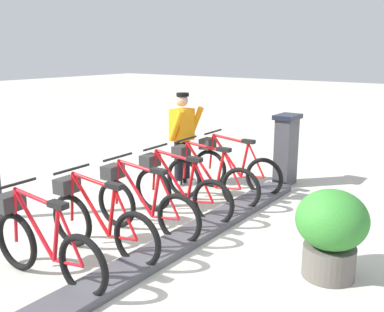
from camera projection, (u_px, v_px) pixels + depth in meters
name	position (u px, v px, depth m)	size (l,w,h in m)	color
ground_plane	(189.00, 240.00, 5.71)	(60.00, 60.00, 0.00)	#B6B3A4
dock_rail_base	(189.00, 236.00, 5.70)	(0.44, 5.38, 0.10)	#47474C
payment_kiosk	(286.00, 149.00, 7.94)	(0.36, 0.52, 1.28)	#38383D
bike_docked_0	(232.00, 167.00, 7.61)	(1.72, 0.54, 1.02)	black
bike_docked_1	(207.00, 177.00, 7.01)	(1.72, 0.54, 1.02)	black
bike_docked_2	(178.00, 189.00, 6.41)	(1.72, 0.54, 1.02)	black
bike_docked_3	(142.00, 203.00, 5.81)	(1.72, 0.54, 1.02)	black
bike_docked_4	(98.00, 221.00, 5.21)	(1.72, 0.54, 1.02)	black
bike_docked_5	(42.00, 243.00, 4.61)	(1.72, 0.54, 1.02)	black
worker_near_rack	(182.00, 135.00, 7.88)	(0.49, 0.64, 1.66)	white
planter_bush	(331.00, 229.00, 4.68)	(0.76, 0.76, 0.97)	#59544C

